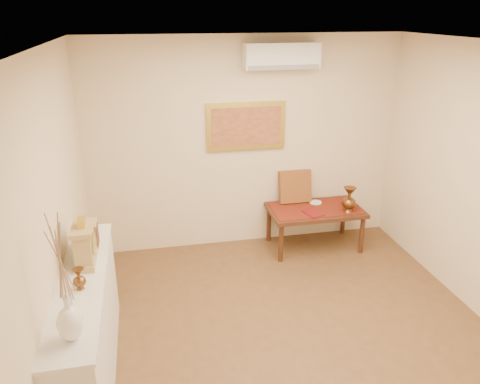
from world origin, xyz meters
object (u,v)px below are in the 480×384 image
object	(u,v)px
display_ledge	(88,330)
wooden_chest	(89,235)
white_vase	(63,281)
mantel_clock	(84,244)
brass_urn_tall	(349,197)
low_table	(315,213)

from	to	relation	value
display_ledge	wooden_chest	bearing A→B (deg)	87.20
display_ledge	wooden_chest	xyz separation A→B (m)	(0.03, 0.53, 0.61)
white_vase	display_ledge	xyz separation A→B (m)	(-0.02, 0.74, -0.93)
wooden_chest	mantel_clock	bearing A→B (deg)	-90.61
display_ledge	brass_urn_tall	bearing A→B (deg)	29.04
white_vase	wooden_chest	xyz separation A→B (m)	(0.00, 1.27, -0.31)
wooden_chest	white_vase	bearing A→B (deg)	-90.14
brass_urn_tall	wooden_chest	bearing A→B (deg)	-159.01
low_table	mantel_clock	bearing A→B (deg)	-148.43
wooden_chest	low_table	distance (m)	3.04
wooden_chest	low_table	size ratio (longest dim) A/B	0.20
white_vase	brass_urn_tall	bearing A→B (deg)	38.81
brass_urn_tall	display_ledge	world-z (taller)	display_ledge
brass_urn_tall	white_vase	bearing A→B (deg)	-141.19
brass_urn_tall	mantel_clock	xyz separation A→B (m)	(-3.02, -1.44, 0.40)
brass_urn_tall	wooden_chest	distance (m)	3.25
white_vase	wooden_chest	distance (m)	1.31
brass_urn_tall	mantel_clock	world-z (taller)	mantel_clock
white_vase	mantel_clock	xyz separation A→B (m)	(0.00, 0.99, -0.26)
low_table	brass_urn_tall	bearing A→B (deg)	-27.35
white_vase	wooden_chest	bearing A→B (deg)	89.86
display_ledge	low_table	size ratio (longest dim) A/B	1.68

